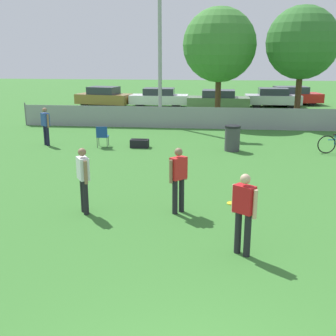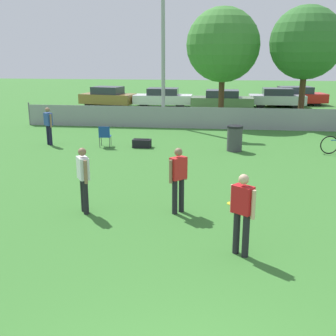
{
  "view_description": "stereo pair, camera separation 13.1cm",
  "coord_description": "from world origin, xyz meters",
  "views": [
    {
      "loc": [
        0.16,
        -3.51,
        3.71
      ],
      "look_at": [
        -0.96,
        6.24,
        1.05
      ],
      "focal_mm": 45.0,
      "sensor_mm": 36.0,
      "label": 1
    },
    {
      "loc": [
        0.29,
        -3.49,
        3.71
      ],
      "look_at": [
        -0.96,
        6.24,
        1.05
      ],
      "focal_mm": 45.0,
      "sensor_mm": 36.0,
      "label": 2
    }
  ],
  "objects": [
    {
      "name": "fence_backline",
      "position": [
        0.0,
        18.0,
        0.55
      ],
      "size": [
        20.07,
        0.07,
        1.21
      ],
      "color": "gray",
      "rests_on": "ground_plane"
    },
    {
      "name": "light_pole",
      "position": [
        -2.83,
        18.9,
        5.29
      ],
      "size": [
        0.9,
        0.36,
        9.04
      ],
      "color": "#9E9EA3",
      "rests_on": "ground_plane"
    },
    {
      "name": "tree_near_pole",
      "position": [
        0.23,
        20.64,
        4.19
      ],
      "size": [
        4.04,
        4.04,
        6.21
      ],
      "color": "#4C331E",
      "rests_on": "ground_plane"
    },
    {
      "name": "tree_far_right",
      "position": [
        4.53,
        20.04,
        4.27
      ],
      "size": [
        3.78,
        3.78,
        6.17
      ],
      "color": "#4C331E",
      "rests_on": "ground_plane"
    },
    {
      "name": "player_defender_red",
      "position": [
        -0.68,
        6.02,
        0.92
      ],
      "size": [
        0.42,
        0.43,
        1.6
      ],
      "rotation": [
        0.0,
        0.0,
        0.82
      ],
      "color": "black",
      "rests_on": "ground_plane"
    },
    {
      "name": "player_receiver_white",
      "position": [
        -2.92,
        5.74,
        0.92
      ],
      "size": [
        0.4,
        0.47,
        1.6
      ],
      "rotation": [
        0.0,
        0.0,
        -0.99
      ],
      "color": "black",
      "rests_on": "ground_plane"
    },
    {
      "name": "player_thrower_red",
      "position": [
        0.73,
        3.97,
        0.92
      ],
      "size": [
        0.45,
        0.41,
        1.6
      ],
      "rotation": [
        0.0,
        0.0,
        -0.65
      ],
      "color": "black",
      "rests_on": "ground_plane"
    },
    {
      "name": "spectator_in_blue",
      "position": [
        -6.88,
        13.17,
        0.9
      ],
      "size": [
        0.43,
        0.4,
        1.58
      ],
      "rotation": [
        0.0,
        0.0,
        2.46
      ],
      "color": "#191933",
      "rests_on": "ground_plane"
    },
    {
      "name": "frisbee_disc",
      "position": [
        0.62,
        6.79,
        0.01
      ],
      "size": [
        0.25,
        0.25,
        0.03
      ],
      "color": "yellow",
      "rests_on": "ground_plane"
    },
    {
      "name": "folding_chair_sideline",
      "position": [
        -4.45,
        13.05,
        0.5
      ],
      "size": [
        0.5,
        0.5,
        0.87
      ],
      "rotation": [
        0.0,
        0.0,
        3.26
      ],
      "color": "#333338",
      "rests_on": "ground_plane"
    },
    {
      "name": "trash_bin",
      "position": [
        0.83,
        13.0,
        0.51
      ],
      "size": [
        0.62,
        0.62,
        1.01
      ],
      "color": "#3F3F44",
      "rests_on": "ground_plane"
    },
    {
      "name": "gear_bag_sideline",
      "position": [
        -2.93,
        13.18,
        0.17
      ],
      "size": [
        0.74,
        0.41,
        0.36
      ],
      "color": "black",
      "rests_on": "ground_plane"
    },
    {
      "name": "parked_car_tan",
      "position": [
        -8.08,
        26.94,
        0.68
      ],
      "size": [
        4.18,
        2.5,
        1.41
      ],
      "rotation": [
        0.0,
        0.0,
        -0.19
      ],
      "color": "black",
      "rests_on": "ground_plane"
    },
    {
      "name": "parked_car_white",
      "position": [
        -3.99,
        27.03,
        0.66
      ],
      "size": [
        4.24,
        1.78,
        1.33
      ],
      "rotation": [
        0.0,
        0.0,
        0.02
      ],
      "color": "black",
      "rests_on": "ground_plane"
    },
    {
      "name": "parked_car_olive",
      "position": [
        0.29,
        25.96,
        0.65
      ],
      "size": [
        4.25,
        1.84,
        1.33
      ],
      "rotation": [
        0.0,
        0.0,
        -0.02
      ],
      "color": "black",
      "rests_on": "ground_plane"
    },
    {
      "name": "parked_car_silver",
      "position": [
        4.2,
        27.76,
        0.67
      ],
      "size": [
        3.94,
        1.72,
        1.35
      ],
      "rotation": [
        0.0,
        0.0,
        0.01
      ],
      "color": "black",
      "rests_on": "ground_plane"
    },
    {
      "name": "parked_car_red",
      "position": [
        5.69,
        29.35,
        0.67
      ],
      "size": [
        4.74,
        2.48,
        1.36
      ],
      "rotation": [
        0.0,
        0.0,
        0.15
      ],
      "color": "black",
      "rests_on": "ground_plane"
    }
  ]
}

